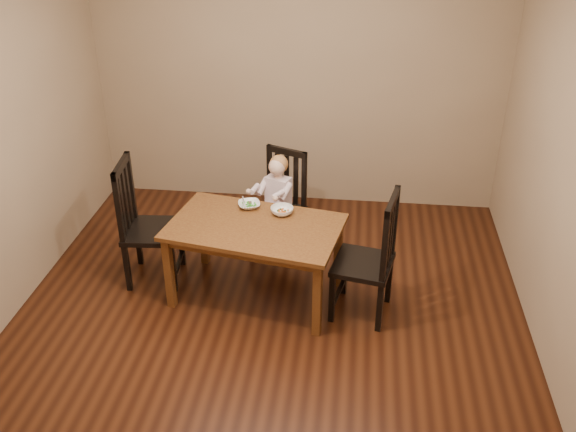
# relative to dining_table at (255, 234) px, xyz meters

# --- Properties ---
(room) EXTENTS (4.01, 4.01, 2.71)m
(room) POSITION_rel_dining_table_xyz_m (0.15, -0.22, 0.77)
(room) COLOR #3D1C0D
(room) RESTS_ON ground
(dining_table) EXTENTS (1.44, 1.02, 0.66)m
(dining_table) POSITION_rel_dining_table_xyz_m (0.00, 0.00, 0.00)
(dining_table) COLOR #482310
(dining_table) RESTS_ON room
(chair_child) EXTENTS (0.53, 0.52, 0.95)m
(chair_child) POSITION_rel_dining_table_xyz_m (0.10, 0.75, -0.13)
(chair_child) COLOR black
(chair_child) RESTS_ON room
(chair_left) EXTENTS (0.48, 0.50, 1.07)m
(chair_left) POSITION_rel_dining_table_xyz_m (-0.95, 0.16, -0.07)
(chair_left) COLOR black
(chair_left) RESTS_ON room
(chair_right) EXTENTS (0.51, 0.53, 1.04)m
(chair_right) POSITION_rel_dining_table_xyz_m (0.90, -0.13, -0.08)
(chair_right) COLOR black
(chair_right) RESTS_ON room
(toddler) EXTENTS (0.39, 0.43, 0.48)m
(toddler) POSITION_rel_dining_table_xyz_m (0.08, 0.71, -0.01)
(toddler) COLOR white
(toddler) RESTS_ON chair_child
(bowl_peas) EXTENTS (0.22, 0.22, 0.04)m
(bowl_peas) POSITION_rel_dining_table_xyz_m (-0.09, 0.29, 0.10)
(bowl_peas) COLOR white
(bowl_peas) RESTS_ON dining_table
(bowl_veg) EXTENTS (0.24, 0.24, 0.06)m
(bowl_veg) POSITION_rel_dining_table_xyz_m (0.19, 0.21, 0.11)
(bowl_veg) COLOR white
(bowl_veg) RESTS_ON dining_table
(fork) EXTENTS (0.04, 0.11, 0.05)m
(fork) POSITION_rel_dining_table_xyz_m (-0.13, 0.27, 0.12)
(fork) COLOR silver
(fork) RESTS_ON bowl_peas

